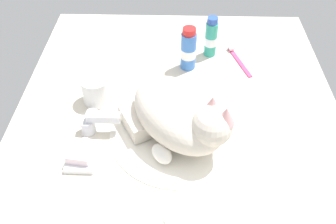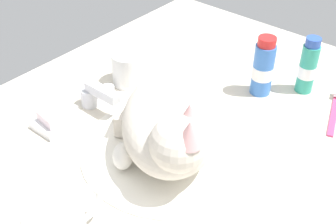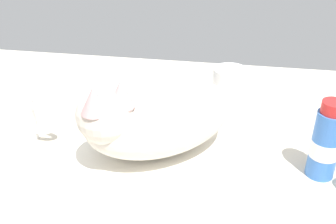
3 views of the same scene
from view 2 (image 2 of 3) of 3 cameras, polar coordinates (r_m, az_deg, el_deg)
ground_plane at (r=81.22cm, az=0.38°, el=-5.58°), size 110.00×82.50×3.00cm
sink_basin at (r=80.00cm, az=0.39°, el=-4.63°), size 32.28×32.28×0.62cm
faucet at (r=89.98cm, az=-9.48°, el=1.95°), size 12.59×9.72×5.80cm
cat at (r=74.70cm, az=0.33°, el=-1.50°), size 30.45×29.01×15.03cm
rinse_cup at (r=96.04cm, az=-5.03°, el=5.57°), size 7.17×7.17×7.08cm
soap_dish at (r=88.03cm, az=-13.75°, el=-1.13°), size 9.00×6.40×1.20cm
soap_bar at (r=87.07cm, az=-13.90°, el=-0.30°), size 6.63×5.63×2.01cm
toothpaste_bottle at (r=93.29cm, az=12.02°, el=5.53°), size 4.37×4.37×12.79cm
mouthwash_bottle at (r=96.31cm, az=17.37°, el=5.50°), size 3.64×3.64×12.32cm
toothbrush at (r=94.46cm, az=20.45°, el=0.27°), size 14.39×5.85×1.60cm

